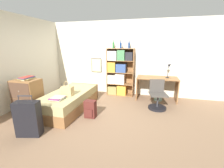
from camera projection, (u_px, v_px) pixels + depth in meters
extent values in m
plane|color=#84664C|center=(93.00, 111.00, 4.13)|extent=(14.00, 14.00, 0.00)
cube|color=beige|center=(110.00, 58.00, 5.50)|extent=(10.00, 0.06, 2.60)
cube|color=black|center=(96.00, 65.00, 5.66)|extent=(0.40, 0.02, 0.52)
cube|color=beige|center=(96.00, 65.00, 5.65)|extent=(0.36, 0.01, 0.48)
cube|color=beige|center=(21.00, 61.00, 4.35)|extent=(0.06, 10.00, 2.60)
cube|color=olive|center=(70.00, 104.00, 4.27)|extent=(0.96, 2.07, 0.27)
cube|color=tan|center=(69.00, 96.00, 4.21)|extent=(0.93, 2.04, 0.22)
cube|color=olive|center=(85.00, 90.00, 5.19)|extent=(0.96, 0.04, 0.49)
cube|color=tan|center=(67.00, 91.00, 3.90)|extent=(0.30, 0.18, 0.23)
torus|color=tan|center=(67.00, 85.00, 3.85)|extent=(0.18, 0.02, 0.18)
cube|color=#427A4C|center=(58.00, 99.00, 3.64)|extent=(0.31, 0.32, 0.01)
cube|color=silver|center=(58.00, 99.00, 3.61)|extent=(0.27, 0.31, 0.02)
cube|color=#7A336B|center=(57.00, 98.00, 3.62)|extent=(0.28, 0.34, 0.02)
cube|color=beige|center=(58.00, 97.00, 3.63)|extent=(0.31, 0.29, 0.01)
cube|color=black|center=(28.00, 119.00, 2.94)|extent=(0.50, 0.33, 0.71)
cylinder|color=#2D2D33|center=(19.00, 99.00, 2.84)|extent=(0.01, 0.01, 0.12)
cylinder|color=#2D2D33|center=(32.00, 99.00, 2.84)|extent=(0.01, 0.01, 0.12)
cube|color=#2D2D33|center=(25.00, 96.00, 2.82)|extent=(0.27, 0.09, 0.02)
cube|color=olive|center=(28.00, 96.00, 3.94)|extent=(0.65, 0.47, 0.90)
cube|color=#513828|center=(22.00, 107.00, 3.77)|extent=(0.61, 0.01, 0.41)
sphere|color=#B2A893|center=(21.00, 108.00, 3.76)|extent=(0.02, 0.02, 0.02)
cube|color=#513828|center=(19.00, 91.00, 3.66)|extent=(0.61, 0.01, 0.41)
sphere|color=#B2A893|center=(19.00, 91.00, 3.65)|extent=(0.02, 0.02, 0.02)
cube|color=beige|center=(27.00, 79.00, 3.87)|extent=(0.26, 0.36, 0.02)
cube|color=#99894C|center=(27.00, 78.00, 3.85)|extent=(0.34, 0.35, 0.02)
cube|color=#7A336B|center=(27.00, 78.00, 3.86)|extent=(0.23, 0.29, 0.01)
cube|color=#334C84|center=(27.00, 78.00, 3.84)|extent=(0.27, 0.38, 0.01)
cube|color=#B2382D|center=(26.00, 77.00, 3.84)|extent=(0.21, 0.34, 0.01)
cube|color=olive|center=(108.00, 72.00, 5.41)|extent=(0.02, 0.35, 1.66)
cube|color=olive|center=(133.00, 73.00, 5.18)|extent=(0.02, 0.35, 1.66)
cube|color=olive|center=(121.00, 72.00, 5.46)|extent=(0.94, 0.01, 1.66)
cube|color=olive|center=(120.00, 94.00, 5.50)|extent=(0.90, 0.35, 0.02)
cube|color=olive|center=(120.00, 84.00, 5.40)|extent=(0.90, 0.35, 0.02)
cube|color=olive|center=(120.00, 72.00, 5.30)|extent=(0.90, 0.35, 0.02)
cube|color=olive|center=(121.00, 61.00, 5.19)|extent=(0.90, 0.35, 0.02)
cube|color=olive|center=(121.00, 49.00, 5.09)|extent=(0.90, 0.35, 0.02)
cube|color=#99894C|center=(113.00, 90.00, 5.52)|extent=(0.32, 0.26, 0.28)
cube|color=gold|center=(122.00, 90.00, 5.43)|extent=(0.32, 0.26, 0.33)
cube|color=silver|center=(112.00, 79.00, 5.42)|extent=(0.26, 0.26, 0.30)
cube|color=silver|center=(120.00, 79.00, 5.34)|extent=(0.32, 0.26, 0.35)
cube|color=gold|center=(112.00, 67.00, 5.31)|extent=(0.27, 0.26, 0.34)
cube|color=#334C84|center=(121.00, 68.00, 5.23)|extent=(0.35, 0.26, 0.29)
cube|color=silver|center=(113.00, 56.00, 5.20)|extent=(0.31, 0.26, 0.31)
cube|color=#427A4C|center=(121.00, 55.00, 5.12)|extent=(0.26, 0.26, 0.35)
cube|color=#232328|center=(129.00, 56.00, 5.06)|extent=(0.24, 0.26, 0.28)
cylinder|color=#1E6B2D|center=(113.00, 45.00, 5.17)|extent=(0.06, 0.06, 0.20)
cylinder|color=#1E6B2D|center=(113.00, 41.00, 5.14)|extent=(0.02, 0.02, 0.06)
cylinder|color=#232328|center=(113.00, 40.00, 5.13)|extent=(0.03, 0.03, 0.02)
cylinder|color=navy|center=(121.00, 45.00, 5.03)|extent=(0.07, 0.07, 0.18)
cylinder|color=navy|center=(121.00, 42.00, 5.00)|extent=(0.03, 0.03, 0.06)
cylinder|color=#232328|center=(121.00, 41.00, 4.99)|extent=(0.03, 0.03, 0.02)
cylinder|color=navy|center=(129.00, 45.00, 4.99)|extent=(0.06, 0.06, 0.19)
cylinder|color=navy|center=(129.00, 42.00, 4.96)|extent=(0.03, 0.03, 0.06)
cylinder|color=#232328|center=(129.00, 40.00, 4.95)|extent=(0.03, 0.03, 0.02)
cube|color=olive|center=(157.00, 78.00, 4.86)|extent=(1.29, 0.67, 0.02)
cube|color=olive|center=(137.00, 87.00, 5.11)|extent=(0.03, 0.63, 0.72)
cube|color=olive|center=(177.00, 90.00, 4.80)|extent=(0.03, 0.63, 0.72)
cylinder|color=black|center=(167.00, 77.00, 4.81)|extent=(0.12, 0.12, 0.02)
cylinder|color=black|center=(168.00, 71.00, 4.76)|extent=(0.02, 0.02, 0.38)
cone|color=black|center=(170.00, 65.00, 4.69)|extent=(0.14, 0.10, 0.14)
cylinder|color=black|center=(157.00, 108.00, 4.27)|extent=(0.50, 0.50, 0.06)
cylinder|color=#333338|center=(158.00, 102.00, 4.22)|extent=(0.05, 0.05, 0.42)
cube|color=#47423D|center=(158.00, 94.00, 4.17)|extent=(0.54, 0.54, 0.03)
cube|color=#47423D|center=(157.00, 85.00, 4.32)|extent=(0.41, 0.12, 0.37)
cube|color=#56231E|center=(90.00, 109.00, 3.72)|extent=(0.27, 0.18, 0.44)
cube|color=#56231E|center=(89.00, 113.00, 3.64)|extent=(0.19, 0.03, 0.20)
cylinder|color=#99C1B2|center=(158.00, 96.00, 4.92)|extent=(0.27, 0.27, 0.30)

